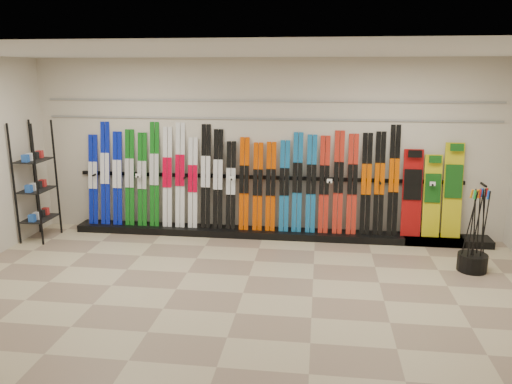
# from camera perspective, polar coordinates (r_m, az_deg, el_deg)

# --- Properties ---
(floor) EXTENTS (8.00, 8.00, 0.00)m
(floor) POSITION_cam_1_polar(r_m,az_deg,el_deg) (6.56, -1.49, -11.46)
(floor) COLOR gray
(floor) RESTS_ON ground
(back_wall) EXTENTS (8.00, 0.00, 8.00)m
(back_wall) POSITION_cam_1_polar(r_m,az_deg,el_deg) (8.51, 1.04, 5.01)
(back_wall) COLOR beige
(back_wall) RESTS_ON floor
(ceiling) EXTENTS (8.00, 8.00, 0.00)m
(ceiling) POSITION_cam_1_polar(r_m,az_deg,el_deg) (5.94, -1.68, 15.75)
(ceiling) COLOR silver
(ceiling) RESTS_ON back_wall
(ski_rack_base) EXTENTS (8.00, 0.40, 0.12)m
(ski_rack_base) POSITION_cam_1_polar(r_m,az_deg,el_deg) (8.61, 2.33, -4.76)
(ski_rack_base) COLOR black
(ski_rack_base) RESTS_ON floor
(skis) EXTENTS (5.37, 0.29, 1.81)m
(skis) POSITION_cam_1_polar(r_m,az_deg,el_deg) (8.53, -2.12, 1.27)
(skis) COLOR #0819A3
(skis) RESTS_ON ski_rack_base
(snowboards) EXTENTS (0.95, 0.24, 1.54)m
(snowboards) POSITION_cam_1_polar(r_m,az_deg,el_deg) (8.64, 19.51, -0.11)
(snowboards) COLOR #990C0C
(snowboards) RESTS_ON ski_rack_base
(accessory_rack) EXTENTS (0.40, 0.60, 1.99)m
(accessory_rack) POSITION_cam_1_polar(r_m,az_deg,el_deg) (9.07, -23.86, 1.12)
(accessory_rack) COLOR black
(accessory_rack) RESTS_ON floor
(pole_bin) EXTENTS (0.41, 0.41, 0.25)m
(pole_bin) POSITION_cam_1_polar(r_m,az_deg,el_deg) (7.82, 23.47, -7.38)
(pole_bin) COLOR black
(pole_bin) RESTS_ON floor
(ski_poles) EXTENTS (0.38, 0.23, 1.18)m
(ski_poles) POSITION_cam_1_polar(r_m,az_deg,el_deg) (7.67, 23.95, -4.02)
(ski_poles) COLOR black
(ski_poles) RESTS_ON pole_bin
(slatwall_rail_0) EXTENTS (7.60, 0.02, 0.03)m
(slatwall_rail_0) POSITION_cam_1_polar(r_m,az_deg,el_deg) (8.43, 1.04, 8.35)
(slatwall_rail_0) COLOR gray
(slatwall_rail_0) RESTS_ON back_wall
(slatwall_rail_1) EXTENTS (7.60, 0.02, 0.03)m
(slatwall_rail_1) POSITION_cam_1_polar(r_m,az_deg,el_deg) (8.40, 1.05, 10.39)
(slatwall_rail_1) COLOR gray
(slatwall_rail_1) RESTS_ON back_wall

